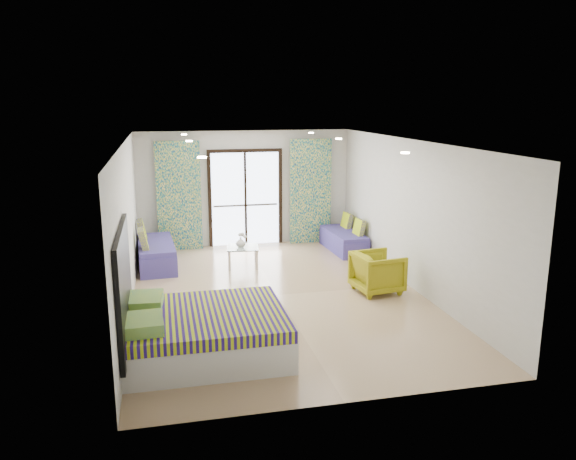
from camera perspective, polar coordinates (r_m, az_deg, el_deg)
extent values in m
cube|color=black|center=(13.17, -4.42, 8.04)|extent=(1.76, 0.08, 0.08)
cube|color=black|center=(13.22, -7.94, 2.99)|extent=(0.08, 0.08, 2.20)
cube|color=black|center=(13.46, -0.80, 3.29)|extent=(0.08, 0.08, 2.20)
cube|color=black|center=(13.31, -4.34, 3.15)|extent=(0.05, 0.06, 2.20)
cube|color=#595451|center=(13.36, -4.34, 2.53)|extent=(1.52, 0.03, 0.04)
cube|color=beige|center=(13.02, -11.03, 3.39)|extent=(1.00, 0.10, 2.50)
cube|color=beige|center=(13.47, 2.29, 3.94)|extent=(1.00, 0.10, 2.50)
cylinder|color=#FFE0B2|center=(7.32, -8.74, 7.32)|extent=(0.12, 0.12, 0.02)
cylinder|color=#FFE0B2|center=(8.02, 11.81, 7.68)|extent=(0.12, 0.12, 0.02)
cylinder|color=#FFE0B2|center=(10.30, -10.01, 8.90)|extent=(0.12, 0.12, 0.02)
cylinder|color=#FFE0B2|center=(10.81, 5.17, 9.23)|extent=(0.12, 0.12, 0.02)
cylinder|color=#FFE0B2|center=(12.30, -10.51, 9.52)|extent=(0.12, 0.12, 0.02)
cylinder|color=#FFE0B2|center=(12.73, 2.36, 9.84)|extent=(0.12, 0.12, 0.02)
cube|color=black|center=(7.55, -16.33, -5.50)|extent=(0.06, 2.10, 1.50)
cube|color=silver|center=(8.74, -15.95, -2.94)|extent=(0.02, 0.10, 0.10)
cube|color=silver|center=(7.84, -8.42, -10.90)|extent=(2.19, 1.75, 0.44)
cube|color=navy|center=(7.72, -8.50, -8.86)|extent=(2.16, 1.78, 0.16)
cube|color=#1D7683|center=(7.27, -14.55, -9.23)|extent=(0.52, 0.63, 0.15)
cube|color=#1D7683|center=(8.05, -14.41, -7.02)|extent=(0.53, 0.63, 0.15)
cube|color=#443A8B|center=(12.02, -13.22, -2.63)|extent=(0.82, 1.88, 0.41)
cube|color=#443A8B|center=(11.95, -13.28, -1.44)|extent=(0.80, 1.85, 0.10)
cube|color=navy|center=(11.47, -14.51, -0.90)|extent=(0.23, 0.47, 0.43)
cube|color=navy|center=(12.31, -14.63, 0.03)|extent=(0.23, 0.47, 0.43)
cube|color=#443A8B|center=(12.98, 5.65, -1.29)|extent=(0.70, 1.65, 0.36)
cube|color=#443A8B|center=(12.93, 5.67, -0.33)|extent=(0.69, 1.61, 0.09)
cube|color=navy|center=(12.62, 7.26, 0.27)|extent=(0.20, 0.41, 0.37)
cube|color=navy|center=(13.30, 6.01, 0.97)|extent=(0.20, 0.41, 0.37)
cylinder|color=silver|center=(11.44, -5.98, -3.14)|extent=(0.06, 0.06, 0.41)
cylinder|color=silver|center=(11.45, -3.18, -3.07)|extent=(0.06, 0.06, 0.41)
cylinder|color=silver|center=(11.98, -5.97, -2.40)|extent=(0.06, 0.06, 0.41)
cylinder|color=silver|center=(11.98, -3.31, -2.34)|extent=(0.06, 0.06, 0.41)
cube|color=#8CA59E|center=(11.65, -4.63, -1.75)|extent=(0.71, 0.71, 0.02)
sphere|color=white|center=(11.60, -4.39, -0.66)|extent=(0.07, 0.07, 0.07)
sphere|color=white|center=(11.64, -4.65, -0.51)|extent=(0.07, 0.07, 0.07)
sphere|color=white|center=(11.59, -4.91, -0.48)|extent=(0.07, 0.07, 0.07)
sphere|color=white|center=(11.53, -4.65, -0.43)|extent=(0.07, 0.07, 0.07)
imported|color=white|center=(11.60, -4.83, -1.26)|extent=(0.21, 0.21, 0.20)
imported|color=#9F9814|center=(10.21, 9.08, -4.08)|extent=(0.83, 0.87, 0.80)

